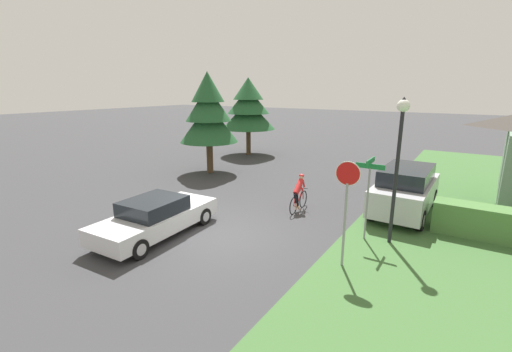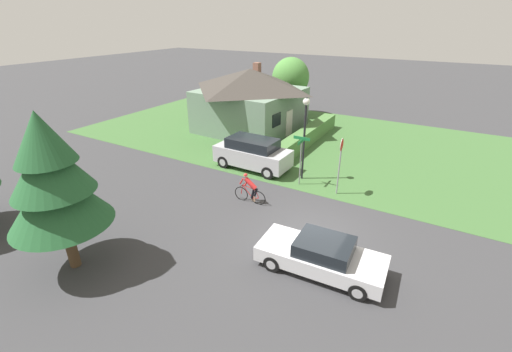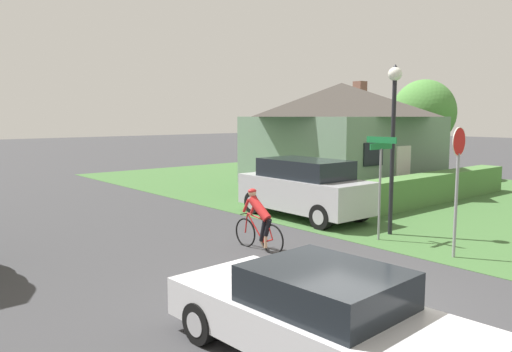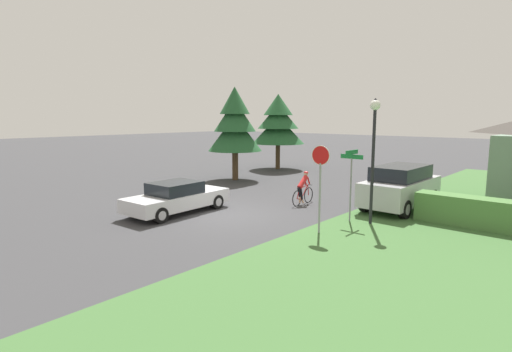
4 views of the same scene
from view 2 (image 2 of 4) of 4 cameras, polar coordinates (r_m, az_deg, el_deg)
ground_plane at (r=14.43m, az=9.18°, el=-10.01°), size 140.00×140.00×0.00m
grass_verge_right at (r=25.45m, az=10.56°, el=5.77°), size 16.00×36.00×0.01m
cottage_house at (r=27.13m, az=-0.97°, el=12.71°), size 7.67×7.77×4.90m
hedge_row at (r=24.71m, az=8.57°, el=6.63°), size 9.34×0.90×1.07m
sedan_left_lane at (r=12.48m, az=10.84°, el=-12.93°), size 2.00×4.50×1.28m
cyclist at (r=16.41m, az=-1.00°, el=-2.20°), size 0.44×1.69×1.49m
parked_suv_right at (r=20.09m, az=-0.58°, el=3.81°), size 1.99×4.50×1.86m
stop_sign at (r=17.15m, az=13.90°, el=3.21°), size 0.65×0.07×2.97m
street_lamp at (r=18.17m, az=8.19°, el=8.84°), size 0.36×0.36×4.56m
street_name_sign at (r=17.88m, az=7.50°, el=3.99°), size 0.90×0.90×2.68m
conifer_tall_near at (r=12.80m, az=-30.85°, el=-0.40°), size 3.30×3.30×5.72m
deciduous_tree_right at (r=31.50m, az=5.78°, el=16.02°), size 3.26×3.26×5.08m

